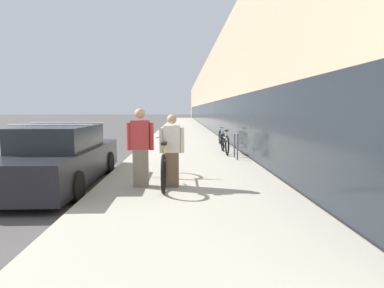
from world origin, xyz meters
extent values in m
cube|color=#A39E8E|center=(5.45, 21.00, 0.08)|extent=(4.09, 70.00, 0.16)
cube|color=tan|center=(12.54, 29.00, 3.12)|extent=(10.00, 70.00, 6.23)
cube|color=#1E2328|center=(7.58, 29.00, 1.25)|extent=(0.10, 63.00, 2.20)
torus|color=black|center=(4.88, 2.84, 0.54)|extent=(0.06, 0.77, 0.77)
torus|color=black|center=(4.88, 1.22, 0.54)|extent=(0.06, 0.77, 0.77)
cylinder|color=yellow|center=(4.88, 2.03, 0.78)|extent=(0.04, 1.38, 0.04)
cylinder|color=yellow|center=(4.88, 1.71, 0.67)|extent=(0.04, 0.83, 0.35)
cylinder|color=yellow|center=(4.88, 1.51, 0.94)|extent=(0.03, 0.03, 0.32)
cube|color=black|center=(4.88, 1.51, 1.10)|extent=(0.11, 0.22, 0.05)
cylinder|color=yellow|center=(4.88, 2.71, 0.95)|extent=(0.03, 0.03, 0.34)
cylinder|color=silver|center=(4.88, 2.71, 1.11)|extent=(0.52, 0.03, 0.03)
cube|color=brown|center=(5.03, 1.74, 0.52)|extent=(0.28, 0.20, 0.73)
cube|color=beige|center=(5.03, 1.74, 1.17)|extent=(0.34, 0.20, 0.56)
cylinder|color=beige|center=(4.82, 1.74, 1.14)|extent=(0.09, 0.09, 0.53)
cylinder|color=beige|center=(5.25, 1.74, 1.14)|extent=(0.09, 0.09, 0.53)
sphere|color=tan|center=(5.03, 1.74, 1.58)|extent=(0.20, 0.20, 0.20)
cube|color=#756B5B|center=(4.38, 1.78, 0.55)|extent=(0.30, 0.22, 0.79)
cube|color=#B23333|center=(4.38, 1.78, 1.25)|extent=(0.37, 0.22, 0.60)
cylinder|color=#B23333|center=(4.14, 1.78, 1.22)|extent=(0.09, 0.09, 0.57)
cylinder|color=#B23333|center=(4.61, 1.78, 1.22)|extent=(0.09, 0.09, 0.57)
sphere|color=tan|center=(4.38, 1.78, 1.69)|extent=(0.21, 0.21, 0.21)
cylinder|color=#4C4C51|center=(7.03, 5.03, 0.57)|extent=(0.05, 0.05, 0.82)
cylinder|color=#4C4C51|center=(7.03, 5.58, 0.57)|extent=(0.05, 0.05, 0.82)
cylinder|color=#4C4C51|center=(7.03, 5.31, 0.98)|extent=(0.05, 0.55, 0.05)
torus|color=black|center=(6.85, 7.13, 0.52)|extent=(0.06, 0.71, 0.71)
torus|color=black|center=(6.85, 6.01, 0.52)|extent=(0.06, 0.71, 0.71)
cylinder|color=#B7BCC1|center=(6.85, 6.57, 0.73)|extent=(0.04, 0.95, 0.04)
cylinder|color=#B7BCC1|center=(6.85, 6.34, 0.63)|extent=(0.04, 0.58, 0.33)
cylinder|color=#B7BCC1|center=(6.85, 6.21, 0.88)|extent=(0.03, 0.03, 0.29)
cube|color=black|center=(6.85, 6.21, 1.03)|extent=(0.11, 0.22, 0.05)
cylinder|color=#B7BCC1|center=(6.85, 7.04, 0.89)|extent=(0.03, 0.03, 0.31)
cylinder|color=silver|center=(6.85, 7.04, 1.04)|extent=(0.52, 0.03, 0.03)
torus|color=black|center=(7.05, 9.47, 0.49)|extent=(0.05, 0.66, 0.66)
torus|color=black|center=(7.05, 8.41, 0.49)|extent=(0.05, 0.66, 0.66)
cylinder|color=#2D56A8|center=(7.05, 8.94, 0.69)|extent=(0.04, 0.91, 0.04)
cylinder|color=#2D56A8|center=(7.05, 8.73, 0.60)|extent=(0.04, 0.55, 0.31)
cylinder|color=#2D56A8|center=(7.05, 8.60, 0.83)|extent=(0.03, 0.03, 0.27)
cube|color=black|center=(7.05, 8.60, 0.97)|extent=(0.11, 0.22, 0.05)
cylinder|color=#2D56A8|center=(7.05, 9.39, 0.84)|extent=(0.03, 0.03, 0.29)
cylinder|color=silver|center=(7.05, 9.39, 0.98)|extent=(0.52, 0.03, 0.03)
cube|color=black|center=(2.41, 2.59, 0.51)|extent=(1.66, 4.40, 0.72)
cube|color=#1E2328|center=(2.41, 2.59, 1.13)|extent=(1.43, 2.20, 0.53)
cylinder|color=silver|center=(2.41, 3.07, 1.44)|extent=(1.78, 0.04, 0.04)
cylinder|color=silver|center=(2.41, 2.10, 1.44)|extent=(1.78, 0.04, 0.04)
cylinder|color=black|center=(1.64, 3.91, 0.30)|extent=(0.22, 0.60, 0.60)
cylinder|color=black|center=(3.17, 3.91, 0.30)|extent=(0.22, 0.60, 0.60)
cylinder|color=black|center=(3.17, 1.27, 0.30)|extent=(0.22, 0.60, 0.60)
camera|label=1|loc=(5.22, -4.43, 1.77)|focal=28.00mm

